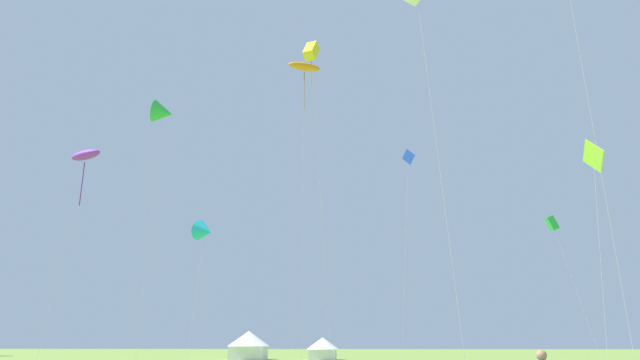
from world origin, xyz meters
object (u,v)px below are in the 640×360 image
kite_green_box (552,224)px  kite_orange_parafoil (304,67)px  kite_green_delta (163,113)px  festival_tent_center (249,344)px  kite_blue_diamond (408,162)px  kite_purple_parafoil (86,155)px  kite_cyan_delta (205,231)px  festival_tent_right (323,347)px  kite_lime_diamond (593,157)px  kite_yellow_box (311,52)px

kite_green_box → kite_orange_parafoil: 34.39m
kite_green_delta → festival_tent_center: kite_green_delta is taller
kite_blue_diamond → kite_purple_parafoil: bearing=-156.0°
kite_cyan_delta → kite_blue_diamond: size_ratio=0.62×
kite_purple_parafoil → kite_orange_parafoil: 29.84m
kite_cyan_delta → kite_green_box: kite_green_box is taller
festival_tent_center → festival_tent_right: festival_tent_center is taller
kite_lime_diamond → kite_green_box: bearing=81.6°
kite_green_delta → kite_purple_parafoil: bearing=-136.9°
festival_tent_center → kite_cyan_delta: bearing=-95.6°
kite_purple_parafoil → kite_orange_parafoil: bearing=44.0°
festival_tent_center → kite_orange_parafoil: bearing=-47.8°
kite_orange_parafoil → kite_purple_parafoil: bearing=-136.0°
festival_tent_center → kite_blue_diamond: bearing=-32.0°
kite_purple_parafoil → kite_green_delta: bearing=43.1°
kite_yellow_box → festival_tent_center: kite_yellow_box is taller
kite_green_delta → kite_yellow_box: size_ratio=0.80×
kite_orange_parafoil → festival_tent_right: size_ratio=8.93×
kite_green_delta → kite_blue_diamond: bearing=19.1°
kite_purple_parafoil → festival_tent_center: kite_purple_parafoil is taller
kite_green_delta → kite_orange_parafoil: size_ratio=0.71×
kite_green_delta → kite_yellow_box: kite_yellow_box is taller
kite_orange_parafoil → kite_green_delta: bearing=-135.7°
kite_orange_parafoil → festival_tent_right: kite_orange_parafoil is taller
kite_yellow_box → kite_green_box: bearing=25.2°
kite_yellow_box → festival_tent_right: 35.23m
kite_yellow_box → kite_blue_diamond: kite_yellow_box is taller
festival_tent_center → festival_tent_right: bearing=0.0°
kite_lime_diamond → kite_blue_diamond: size_ratio=0.77×
kite_green_box → festival_tent_center: kite_green_box is taller
festival_tent_right → kite_green_delta: bearing=-124.7°
kite_orange_parafoil → kite_green_box: bearing=0.2°
kite_yellow_box → kite_orange_parafoil: size_ratio=0.88×
kite_green_box → festival_tent_right: 30.33m
kite_green_delta → kite_purple_parafoil: (-4.93, -4.61, -5.94)m
kite_purple_parafoil → festival_tent_center: (10.13, 25.30, -16.07)m
kite_cyan_delta → kite_lime_diamond: bearing=-19.0°
kite_blue_diamond → kite_cyan_delta: bearing=-169.0°
kite_green_box → kite_cyan_delta: bearing=-167.7°
kite_blue_diamond → festival_tent_right: (-10.30, 12.13, -19.43)m
kite_purple_parafoil → festival_tent_center: 31.64m
kite_cyan_delta → kite_blue_diamond: kite_blue_diamond is taller
kite_blue_diamond → kite_orange_parafoil: (-11.93, 3.85, 14.09)m
kite_lime_diamond → festival_tent_center: (-32.32, 27.84, -13.90)m
kite_purple_parafoil → kite_orange_parafoil: kite_orange_parafoil is taller
kite_cyan_delta → kite_purple_parafoil: (-8.56, -9.10, 5.20)m
kite_cyan_delta → kite_orange_parafoil: 25.28m
kite_green_box → kite_yellow_box: bearing=-154.8°
kite_yellow_box → kite_blue_diamond: 15.91m
kite_cyan_delta → kite_yellow_box: 21.12m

